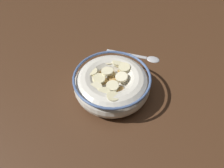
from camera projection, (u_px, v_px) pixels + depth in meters
ground_plane at (112, 94)px, 53.22cm from camera, size 95.22×95.22×2.00cm
cereal_bowl at (112, 84)px, 50.11cm from camera, size 18.00×18.00×5.91cm
spoon at (144, 57)px, 60.39cm from camera, size 15.31×6.74×0.80cm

